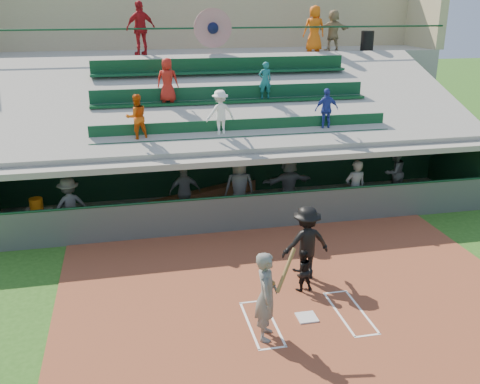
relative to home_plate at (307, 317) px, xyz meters
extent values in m
plane|color=#255217|center=(0.00, 0.00, -0.04)|extent=(100.00, 100.00, 0.00)
cube|color=brown|center=(0.00, 0.50, -0.03)|extent=(11.00, 9.00, 0.02)
cube|color=silver|center=(0.00, 0.00, 0.00)|extent=(0.43, 0.43, 0.03)
cube|color=white|center=(-0.75, 0.00, -0.01)|extent=(0.05, 1.80, 0.01)
cube|color=white|center=(0.75, 0.00, -0.01)|extent=(0.05, 1.80, 0.01)
cube|color=white|center=(-1.30, 0.00, -0.01)|extent=(0.05, 1.80, 0.01)
cube|color=white|center=(1.30, 0.00, -0.01)|extent=(0.05, 1.80, 0.01)
cube|color=white|center=(-1.02, 0.90, -0.01)|extent=(0.60, 0.05, 0.01)
cube|color=white|center=(1.02, 0.90, -0.01)|extent=(0.60, 0.05, 0.01)
cube|color=white|center=(-1.02, -0.90, -0.01)|extent=(0.60, 0.05, 0.01)
cube|color=white|center=(1.02, -0.90, -0.01)|extent=(0.60, 0.05, 0.01)
cube|color=gray|center=(0.00, 6.75, -0.02)|extent=(16.00, 3.50, 0.04)
cube|color=gray|center=(0.00, 13.50, 2.26)|extent=(20.00, 3.00, 4.60)
cube|color=#4F544F|center=(0.00, 5.00, 0.52)|extent=(16.00, 0.06, 1.10)
cylinder|color=#123A20|center=(0.00, 5.00, 1.09)|extent=(16.00, 0.08, 0.08)
cube|color=black|center=(0.00, 8.50, 1.07)|extent=(16.00, 0.25, 2.20)
cube|color=black|center=(8.00, 6.75, 1.07)|extent=(0.25, 3.50, 2.20)
cube|color=gray|center=(0.00, 6.75, 2.17)|extent=(16.40, 3.90, 0.18)
cube|color=gray|center=(0.00, 10.25, 1.12)|extent=(16.40, 3.50, 2.30)
cube|color=gray|center=(0.00, 11.90, 2.26)|extent=(16.40, 0.30, 4.60)
cube|color=gray|center=(0.00, 8.60, 3.42)|extent=(16.40, 6.51, 2.37)
cube|color=#0C3921|center=(0.00, 6.20, 2.62)|extent=(9.40, 0.42, 0.08)
cube|color=#0D3C22|center=(0.00, 6.40, 2.88)|extent=(9.40, 0.06, 0.45)
cube|color=#0D3C1E|center=(0.00, 8.10, 3.37)|extent=(9.40, 0.42, 0.08)
cube|color=#0D3A23|center=(0.00, 8.30, 3.62)|extent=(9.40, 0.06, 0.45)
cube|color=#0D3B22|center=(0.00, 10.00, 4.12)|extent=(9.40, 0.42, 0.08)
cube|color=#0D3C1F|center=(0.00, 10.20, 4.38)|extent=(9.40, 0.06, 0.45)
imported|color=#D0510C|center=(-3.27, 6.30, 3.33)|extent=(0.76, 0.66, 1.35)
imported|color=white|center=(-0.76, 6.30, 3.35)|extent=(0.98, 0.69, 1.39)
imported|color=#26379A|center=(2.68, 6.30, 3.32)|extent=(0.79, 0.35, 1.33)
imported|color=#AC1B13|center=(-2.16, 8.20, 4.12)|extent=(0.79, 0.62, 1.43)
imported|color=#17656B|center=(1.15, 8.20, 4.02)|extent=(0.46, 0.31, 1.24)
cylinder|color=#133D22|center=(0.00, 12.00, 5.56)|extent=(20.00, 0.07, 0.07)
cylinder|color=#A81821|center=(0.00, 11.98, 5.56)|extent=(1.50, 0.06, 1.50)
sphere|color=#0C1133|center=(0.00, 11.95, 5.56)|extent=(0.44, 0.44, 0.44)
cube|color=tan|center=(0.00, 15.00, 6.16)|extent=(20.00, 0.40, 3.20)
cube|color=tan|center=(10.00, 13.50, 6.16)|extent=(0.40, 3.00, 3.20)
imported|color=#595C56|center=(-1.06, -0.46, 0.94)|extent=(0.64, 0.80, 1.92)
cylinder|color=olive|center=(-0.71, -0.61, 1.57)|extent=(0.56, 0.54, 0.75)
sphere|color=olive|center=(-0.93, -0.46, 1.22)|extent=(0.10, 0.10, 0.10)
imported|color=black|center=(0.27, 1.20, 0.51)|extent=(0.53, 0.42, 1.05)
imported|color=black|center=(0.56, 1.80, 0.93)|extent=(1.28, 0.80, 1.89)
cube|color=brown|center=(-0.16, 8.11, 0.20)|extent=(12.19, 5.89, 0.40)
cube|color=white|center=(-6.38, 6.11, 0.34)|extent=(0.90, 0.76, 0.68)
cylinder|color=orange|center=(-6.36, 6.11, 0.88)|extent=(0.39, 0.39, 0.39)
imported|color=#50524E|center=(-5.39, 5.88, 0.86)|extent=(1.25, 0.96, 1.71)
imported|color=#5D615B|center=(-1.92, 6.39, 0.86)|extent=(1.02, 0.46, 1.71)
imported|color=#50524E|center=(-0.20, 6.12, 0.97)|extent=(0.98, 0.67, 1.94)
imported|color=#555853|center=(1.48, 6.28, 0.92)|extent=(1.73, 0.67, 1.83)
imported|color=#575954|center=(3.39, 5.30, 0.94)|extent=(0.69, 0.46, 1.87)
imported|color=#5F615C|center=(5.51, 6.75, 0.88)|extent=(1.02, 0.90, 1.75)
cylinder|color=black|center=(6.69, 12.26, 4.97)|extent=(0.54, 0.54, 0.81)
imported|color=#AB131A|center=(-2.78, 12.20, 5.58)|extent=(1.28, 0.91, 2.02)
imported|color=#E55C0D|center=(4.30, 12.27, 5.49)|extent=(0.93, 0.63, 1.84)
imported|color=tan|center=(5.30, 12.73, 5.40)|extent=(1.56, 0.53, 1.67)
camera|label=1|loc=(-3.58, -9.60, 6.57)|focal=40.00mm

